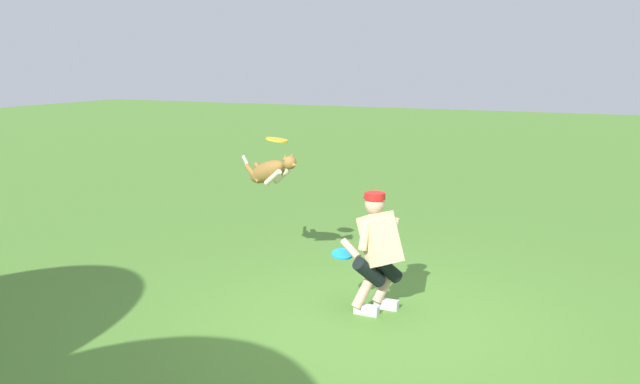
{
  "coord_description": "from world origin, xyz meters",
  "views": [
    {
      "loc": [
        -2.11,
        6.0,
        2.65
      ],
      "look_at": [
        0.97,
        -0.79,
        1.16
      ],
      "focal_mm": 36.9,
      "sensor_mm": 36.0,
      "label": 1
    }
  ],
  "objects_px": {
    "frisbee_flying": "(277,140)",
    "frisbee_held": "(342,254)",
    "person": "(378,249)",
    "dog": "(270,171)"
  },
  "relations": [
    {
      "from": "dog",
      "to": "person",
      "type": "bearing_deg",
      "value": -5.86
    },
    {
      "from": "frisbee_flying",
      "to": "frisbee_held",
      "type": "xyz_separation_m",
      "value": [
        -1.27,
        0.91,
        -1.07
      ]
    },
    {
      "from": "person",
      "to": "dog",
      "type": "xyz_separation_m",
      "value": [
        1.81,
        -0.95,
        0.56
      ]
    },
    {
      "from": "frisbee_held",
      "to": "frisbee_flying",
      "type": "bearing_deg",
      "value": -35.78
    },
    {
      "from": "frisbee_flying",
      "to": "frisbee_held",
      "type": "bearing_deg",
      "value": 144.22
    },
    {
      "from": "frisbee_held",
      "to": "person",
      "type": "bearing_deg",
      "value": -171.69
    },
    {
      "from": "person",
      "to": "dog",
      "type": "bearing_deg",
      "value": 2.31
    },
    {
      "from": "dog",
      "to": "frisbee_held",
      "type": "bearing_deg",
      "value": -13.33
    },
    {
      "from": "frisbee_flying",
      "to": "frisbee_held",
      "type": "relative_size",
      "value": 1.19
    },
    {
      "from": "person",
      "to": "frisbee_flying",
      "type": "relative_size",
      "value": 4.65
    }
  ]
}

